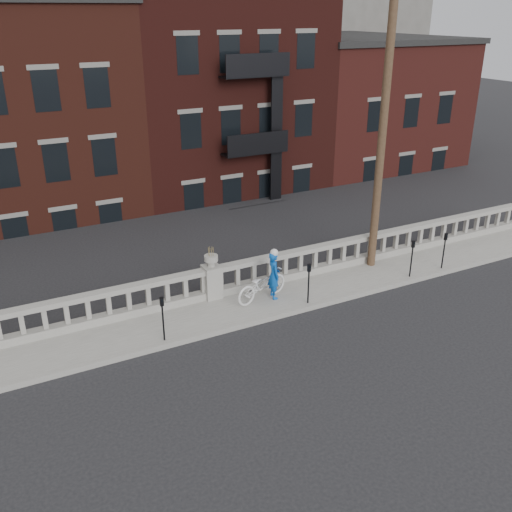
{
  "coord_description": "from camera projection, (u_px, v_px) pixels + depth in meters",
  "views": [
    {
      "loc": [
        -6.41,
        -11.36,
        8.77
      ],
      "look_at": [
        1.22,
        3.2,
        1.64
      ],
      "focal_mm": 40.0,
      "sensor_mm": 36.0,
      "label": 1
    }
  ],
  "objects": [
    {
      "name": "ground",
      "position": [
        271.0,
        361.0,
        15.45
      ],
      "size": [
        120.0,
        120.0,
        0.0
      ],
      "primitive_type": "plane",
      "color": "black",
      "rests_on": "ground"
    },
    {
      "name": "sidewalk",
      "position": [
        225.0,
        311.0,
        17.86
      ],
      "size": [
        32.0,
        2.2,
        0.15
      ],
      "primitive_type": "cube",
      "color": "gray",
      "rests_on": "ground"
    },
    {
      "name": "balustrade",
      "position": [
        212.0,
        283.0,
        18.4
      ],
      "size": [
        28.0,
        0.34,
        1.03
      ],
      "color": "gray",
      "rests_on": "sidewalk"
    },
    {
      "name": "planter_pedestal",
      "position": [
        212.0,
        278.0,
        18.33
      ],
      "size": [
        0.55,
        0.55,
        1.76
      ],
      "color": "gray",
      "rests_on": "sidewalk"
    },
    {
      "name": "lower_level",
      "position": [
        89.0,
        123.0,
        33.37
      ],
      "size": [
        80.0,
        44.0,
        20.8
      ],
      "color": "#605E59",
      "rests_on": "ground"
    },
    {
      "name": "utility_pole",
      "position": [
        383.0,
        125.0,
        18.93
      ],
      "size": [
        1.6,
        0.28,
        10.0
      ],
      "color": "#422D1E",
      "rests_on": "sidewalk"
    },
    {
      "name": "parking_meter_a",
      "position": [
        163.0,
        314.0,
        15.83
      ],
      "size": [
        0.1,
        0.09,
        1.36
      ],
      "color": "black",
      "rests_on": "sidewalk"
    },
    {
      "name": "parking_meter_b",
      "position": [
        309.0,
        279.0,
        17.88
      ],
      "size": [
        0.1,
        0.09,
        1.36
      ],
      "color": "black",
      "rests_on": "sidewalk"
    },
    {
      "name": "parking_meter_c",
      "position": [
        412.0,
        254.0,
        19.68
      ],
      "size": [
        0.1,
        0.09,
        1.36
      ],
      "color": "black",
      "rests_on": "sidewalk"
    },
    {
      "name": "parking_meter_d",
      "position": [
        444.0,
        247.0,
        20.32
      ],
      "size": [
        0.1,
        0.09,
        1.36
      ],
      "color": "black",
      "rests_on": "sidewalk"
    },
    {
      "name": "bicycle",
      "position": [
        262.0,
        284.0,
        18.26
      ],
      "size": [
        2.1,
        1.16,
        1.04
      ],
      "primitive_type": "imported",
      "rotation": [
        0.0,
        0.0,
        1.82
      ],
      "color": "silver",
      "rests_on": "sidewalk"
    },
    {
      "name": "cyclist",
      "position": [
        274.0,
        275.0,
        18.27
      ],
      "size": [
        0.48,
        0.64,
        1.59
      ],
      "primitive_type": "imported",
      "rotation": [
        0.0,
        0.0,
        1.39
      ],
      "color": "#0B4CAF",
      "rests_on": "sidewalk"
    }
  ]
}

